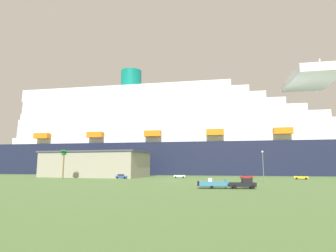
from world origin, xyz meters
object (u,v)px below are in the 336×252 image
(small_boat_on_trailer, at_px, (216,184))
(parked_car_yellow_taxi, at_px, (301,177))
(cruise_ship, at_px, (183,139))
(parked_car_blue_suv, at_px, (122,176))
(parked_car_red_hatchback, at_px, (247,177))
(street_lamp, at_px, (263,162))
(pickup_truck, at_px, (243,184))
(parked_car_white_van, at_px, (179,176))
(palm_tree, at_px, (64,155))

(small_boat_on_trailer, bearing_deg, parked_car_yellow_taxi, 57.60)
(cruise_ship, height_order, parked_car_blue_suv, cruise_ship)
(parked_car_red_hatchback, bearing_deg, cruise_ship, 124.26)
(small_boat_on_trailer, relative_size, street_lamp, 0.90)
(street_lamp, bearing_deg, parked_car_yellow_taxi, 54.79)
(pickup_truck, bearing_deg, cruise_ship, 107.58)
(parked_car_white_van, xyz_separation_m, parked_car_yellow_taxi, (42.61, -0.28, 0.00))
(street_lamp, height_order, parked_car_yellow_taxi, street_lamp)
(parked_car_red_hatchback, height_order, parked_car_yellow_taxi, same)
(small_boat_on_trailer, xyz_separation_m, parked_car_yellow_taxi, (27.05, 42.63, -0.13))
(parked_car_red_hatchback, xyz_separation_m, parked_car_blue_suv, (-43.68, -6.33, 0.00))
(small_boat_on_trailer, xyz_separation_m, palm_tree, (-53.22, 25.34, 7.37))
(pickup_truck, height_order, parked_car_blue_suv, pickup_truck)
(parked_car_yellow_taxi, bearing_deg, pickup_truck, -117.16)
(pickup_truck, bearing_deg, street_lamp, 72.30)
(parked_car_red_hatchback, xyz_separation_m, parked_car_white_van, (-24.39, 2.80, 0.00))
(palm_tree, bearing_deg, parked_car_blue_suv, 24.66)
(cruise_ship, bearing_deg, parked_car_white_van, -83.16)
(parked_car_red_hatchback, bearing_deg, parked_car_white_van, 173.44)
(palm_tree, distance_m, street_lamp, 65.64)
(cruise_ship, relative_size, pickup_truck, 43.29)
(pickup_truck, height_order, small_boat_on_trailer, pickup_truck)
(parked_car_blue_suv, bearing_deg, street_lamp, -14.40)
(parked_car_blue_suv, bearing_deg, parked_car_red_hatchback, 8.24)
(cruise_ship, bearing_deg, palm_tree, -119.69)
(cruise_ship, xyz_separation_m, parked_car_yellow_taxi, (47.42, -40.34, -17.43))
(pickup_truck, height_order, street_lamp, street_lamp)
(pickup_truck, relative_size, parked_car_red_hatchback, 1.31)
(parked_car_red_hatchback, bearing_deg, parked_car_blue_suv, -171.76)
(pickup_truck, xyz_separation_m, street_lamp, (6.63, 20.79, 4.66))
(palm_tree, height_order, parked_car_yellow_taxi, palm_tree)
(palm_tree, xyz_separation_m, parked_car_blue_suv, (18.37, 8.43, -7.50))
(street_lamp, distance_m, parked_car_red_hatchback, 19.37)
(cruise_ship, height_order, parked_car_white_van, cruise_ship)
(small_boat_on_trailer, xyz_separation_m, parked_car_white_van, (-15.56, 42.91, -0.13))
(parked_car_red_hatchback, distance_m, parked_car_yellow_taxi, 18.39)
(pickup_truck, xyz_separation_m, parked_car_red_hatchback, (3.20, 39.22, -0.21))
(small_boat_on_trailer, height_order, parked_car_red_hatchback, small_boat_on_trailer)
(pickup_truck, bearing_deg, parked_car_blue_suv, 140.91)
(parked_car_white_van, relative_size, parked_car_blue_suv, 0.95)
(cruise_ship, height_order, parked_car_yellow_taxi, cruise_ship)
(street_lamp, xyz_separation_m, parked_car_yellow_taxi, (14.78, 20.95, -4.87))
(parked_car_red_hatchback, bearing_deg, pickup_truck, -94.67)
(parked_car_yellow_taxi, bearing_deg, parked_car_white_van, 179.62)
(cruise_ship, bearing_deg, parked_car_blue_suv, -106.40)
(pickup_truck, relative_size, palm_tree, 0.58)
(small_boat_on_trailer, bearing_deg, parked_car_red_hatchback, 77.58)
(palm_tree, distance_m, parked_car_red_hatchback, 64.23)
(parked_car_white_van, bearing_deg, parked_car_blue_suv, -154.67)
(parked_car_red_hatchback, relative_size, parked_car_white_van, 0.98)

